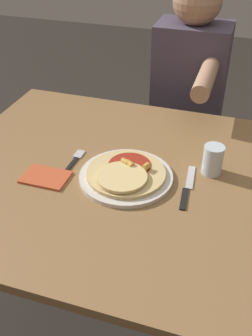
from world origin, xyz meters
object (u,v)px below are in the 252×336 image
pizza (126,173)px  person_diner (189,89)px  plate (126,176)px  knife (187,188)px  drinking_glass (213,160)px  dining_table (133,198)px  fork (73,162)px

pizza → person_diner: 0.79m
pizza → person_diner: person_diner is taller
plate → person_diner: 0.78m
knife → drinking_glass: (0.06, 0.10, 0.05)m
plate → drinking_glass: (0.25, 0.11, 0.04)m
pizza → knife: bearing=4.5°
knife → person_diner: size_ratio=0.18×
dining_table → pizza: size_ratio=5.09×
pizza → fork: size_ratio=1.42×
person_diner → pizza: bearing=-94.5°
pizza → knife: size_ratio=1.13×
person_diner → fork: bearing=-108.9°
plate → drinking_glass: drinking_glass is taller
plate → fork: 0.20m
plate → knife: bearing=2.7°
fork → dining_table: bearing=-2.3°
knife → person_diner: (-0.13, 0.77, -0.03)m
dining_table → drinking_glass: 0.29m
dining_table → plate: bearing=-136.0°
knife → drinking_glass: 0.13m
plate → person_diner: (0.06, 0.78, -0.03)m
fork → person_diner: person_diner is taller
plate → fork: (-0.19, 0.03, -0.00)m
fork → person_diner: 0.79m
pizza → drinking_glass: 0.28m
pizza → knife: 0.20m
dining_table → knife: size_ratio=5.74×
drinking_glass → pizza: bearing=-154.6°
plate → pizza: (0.00, -0.01, 0.02)m
plate → pizza: pizza is taller
pizza → person_diner: (0.06, 0.78, -0.05)m
plate → fork: bearing=172.1°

